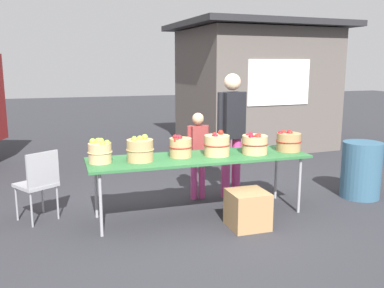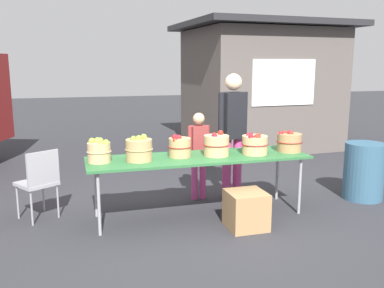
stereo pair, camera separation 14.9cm
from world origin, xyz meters
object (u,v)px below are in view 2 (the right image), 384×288
market_table (199,159)px  child_customer (199,149)px  apple_basket_red_2 (255,144)px  vendor_adult (233,126)px  apple_basket_green_1 (139,149)px  apple_basket_red_0 (180,147)px  apple_basket_red_3 (289,142)px  trash_barrel (364,171)px  produce_crate (246,210)px  folding_chair (39,179)px  apple_basket_red_1 (216,145)px  apple_basket_green_0 (99,151)px

market_table → child_customer: size_ratio=2.23×
apple_basket_red_2 → vendor_adult: size_ratio=0.19×
vendor_adult → apple_basket_green_1: bearing=12.6°
apple_basket_red_0 → apple_basket_red_2: size_ratio=0.85×
vendor_adult → apple_basket_red_3: bearing=120.5°
apple_basket_red_3 → trash_barrel: size_ratio=0.42×
apple_basket_red_2 → apple_basket_red_0: bearing=173.7°
market_table → vendor_adult: bearing=41.3°
market_table → child_customer: bearing=73.2°
child_customer → produce_crate: 1.28m
folding_chair → produce_crate: bearing=125.2°
apple_basket_red_3 → folding_chair: bearing=172.4°
apple_basket_red_1 → apple_basket_green_0: bearing=178.2°
apple_basket_green_1 → produce_crate: size_ratio=0.76×
apple_basket_green_0 → folding_chair: bearing=153.4°
apple_basket_red_1 → apple_basket_green_1: bearing=-179.4°
trash_barrel → folding_chair: bearing=174.8°
apple_basket_red_3 → vendor_adult: size_ratio=0.19×
apple_basket_green_1 → vendor_adult: 1.54m
apple_basket_green_0 → trash_barrel: 3.62m
apple_basket_green_0 → apple_basket_red_0: (0.96, 0.01, -0.01)m
child_customer → apple_basket_green_0: bearing=17.8°
trash_barrel → market_table: bearing=179.8°
market_table → apple_basket_red_2: size_ratio=8.02×
vendor_adult → produce_crate: (-0.27, -1.14, -0.81)m
trash_barrel → produce_crate: 2.08m
trash_barrel → produce_crate: size_ratio=1.84×
apple_basket_green_0 → apple_basket_red_2: apple_basket_green_0 is taller
folding_chair → trash_barrel: size_ratio=1.09×
apple_basket_green_1 → produce_crate: 1.42m
market_table → produce_crate: bearing=-53.7°
apple_basket_green_0 → apple_basket_red_3: apple_basket_green_0 is taller
vendor_adult → child_customer: bearing=-14.0°
apple_basket_red_0 → trash_barrel: size_ratio=0.36×
apple_basket_red_3 → trash_barrel: (1.19, 0.02, -0.48)m
apple_basket_red_1 → vendor_adult: bearing=53.0°
apple_basket_red_0 → child_customer: size_ratio=0.24×
apple_basket_red_0 → folding_chair: bearing=168.5°
apple_basket_red_0 → trash_barrel: bearing=-1.2°
folding_chair → apple_basket_green_0: bearing=120.8°
apple_basket_red_3 → trash_barrel: apple_basket_red_3 is taller
apple_basket_green_0 → vendor_adult: (1.86, 0.55, 0.14)m
vendor_adult → child_customer: 0.57m
apple_basket_red_1 → produce_crate: bearing=-71.6°
apple_basket_green_0 → folding_chair: size_ratio=0.33×
folding_chair → trash_barrel: (4.28, -0.39, -0.11)m
apple_basket_green_1 → apple_basket_red_0: (0.51, 0.07, -0.01)m
market_table → trash_barrel: trash_barrel is taller
vendor_adult → trash_barrel: 1.93m
market_table → child_customer: 0.64m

